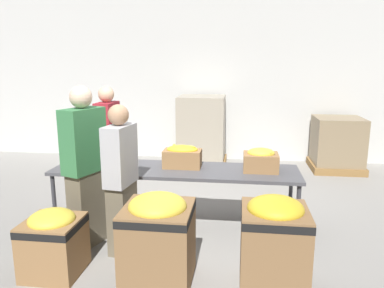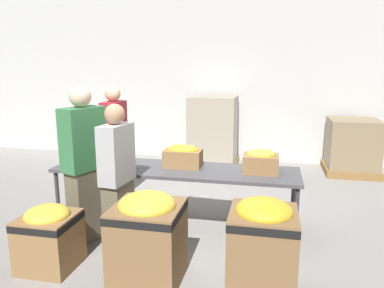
{
  "view_description": "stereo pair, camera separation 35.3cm",
  "coord_description": "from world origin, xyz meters",
  "px_view_note": "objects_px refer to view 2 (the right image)",
  "views": [
    {
      "loc": [
        0.78,
        -4.39,
        2.02
      ],
      "look_at": [
        0.21,
        0.03,
        1.06
      ],
      "focal_mm": 35.0,
      "sensor_mm": 36.0,
      "label": 1
    },
    {
      "loc": [
        1.13,
        -4.33,
        2.02
      ],
      "look_at": [
        0.21,
        0.03,
        1.06
      ],
      "focal_mm": 35.0,
      "sensor_mm": 36.0,
      "label": 2
    }
  ],
  "objects_px": {
    "volunteer_1": "(84,166)",
    "pallet_stack_1": "(352,147)",
    "donation_bin_1": "(148,235)",
    "pallet_stack_0": "(213,132)",
    "donation_bin_0": "(49,235)",
    "banana_box_2": "(261,161)",
    "volunteer_0": "(118,179)",
    "sorting_table": "(175,172)",
    "volunteer_2": "(115,144)",
    "donation_bin_2": "(262,244)",
    "banana_box_0": "(101,156)",
    "banana_box_1": "(183,156)"
  },
  "relations": [
    {
      "from": "donation_bin_2",
      "to": "pallet_stack_1",
      "type": "distance_m",
      "value": 4.43
    },
    {
      "from": "volunteer_1",
      "to": "donation_bin_2",
      "type": "relative_size",
      "value": 2.03
    },
    {
      "from": "sorting_table",
      "to": "banana_box_0",
      "type": "relative_size",
      "value": 6.97
    },
    {
      "from": "sorting_table",
      "to": "banana_box_1",
      "type": "height_order",
      "value": "banana_box_1"
    },
    {
      "from": "donation_bin_1",
      "to": "pallet_stack_1",
      "type": "distance_m",
      "value": 4.89
    },
    {
      "from": "banana_box_0",
      "to": "volunteer_2",
      "type": "height_order",
      "value": "volunteer_2"
    },
    {
      "from": "sorting_table",
      "to": "banana_box_2",
      "type": "relative_size",
      "value": 7.32
    },
    {
      "from": "banana_box_2",
      "to": "volunteer_0",
      "type": "xyz_separation_m",
      "value": [
        -1.5,
        -0.77,
        -0.08
      ]
    },
    {
      "from": "volunteer_0",
      "to": "donation_bin_0",
      "type": "height_order",
      "value": "volunteer_0"
    },
    {
      "from": "volunteer_2",
      "to": "donation_bin_0",
      "type": "relative_size",
      "value": 2.62
    },
    {
      "from": "volunteer_0",
      "to": "donation_bin_0",
      "type": "relative_size",
      "value": 2.48
    },
    {
      "from": "volunteer_0",
      "to": "donation_bin_2",
      "type": "relative_size",
      "value": 1.83
    },
    {
      "from": "banana_box_1",
      "to": "banana_box_2",
      "type": "relative_size",
      "value": 1.13
    },
    {
      "from": "donation_bin_2",
      "to": "volunteer_1",
      "type": "bearing_deg",
      "value": 162.2
    },
    {
      "from": "banana_box_2",
      "to": "donation_bin_1",
      "type": "relative_size",
      "value": 0.48
    },
    {
      "from": "donation_bin_1",
      "to": "pallet_stack_0",
      "type": "distance_m",
      "value": 4.15
    },
    {
      "from": "volunteer_0",
      "to": "pallet_stack_0",
      "type": "distance_m",
      "value": 3.65
    },
    {
      "from": "donation_bin_2",
      "to": "pallet_stack_1",
      "type": "bearing_deg",
      "value": 69.84
    },
    {
      "from": "banana_box_0",
      "to": "volunteer_1",
      "type": "height_order",
      "value": "volunteer_1"
    },
    {
      "from": "volunteer_0",
      "to": "donation_bin_0",
      "type": "distance_m",
      "value": 0.87
    },
    {
      "from": "donation_bin_1",
      "to": "donation_bin_2",
      "type": "bearing_deg",
      "value": 0.0
    },
    {
      "from": "donation_bin_2",
      "to": "volunteer_2",
      "type": "bearing_deg",
      "value": 137.98
    },
    {
      "from": "banana_box_1",
      "to": "pallet_stack_0",
      "type": "relative_size",
      "value": 0.33
    },
    {
      "from": "donation_bin_2",
      "to": "pallet_stack_0",
      "type": "xyz_separation_m",
      "value": [
        -1.08,
        4.14,
        0.22
      ]
    },
    {
      "from": "volunteer_0",
      "to": "donation_bin_2",
      "type": "bearing_deg",
      "value": -100.74
    },
    {
      "from": "donation_bin_0",
      "to": "donation_bin_1",
      "type": "xyz_separation_m",
      "value": [
        1.04,
        0.0,
        0.11
      ]
    },
    {
      "from": "donation_bin_1",
      "to": "pallet_stack_1",
      "type": "relative_size",
      "value": 0.84
    },
    {
      "from": "volunteer_1",
      "to": "pallet_stack_1",
      "type": "height_order",
      "value": "volunteer_1"
    },
    {
      "from": "banana_box_0",
      "to": "donation_bin_2",
      "type": "height_order",
      "value": "banana_box_0"
    },
    {
      "from": "donation_bin_0",
      "to": "banana_box_0",
      "type": "bearing_deg",
      "value": 90.23
    },
    {
      "from": "banana_box_1",
      "to": "donation_bin_2",
      "type": "xyz_separation_m",
      "value": [
        1.03,
        -1.33,
        -0.42
      ]
    },
    {
      "from": "volunteer_1",
      "to": "pallet_stack_1",
      "type": "xyz_separation_m",
      "value": [
        3.53,
        3.52,
        -0.39
      ]
    },
    {
      "from": "volunteer_1",
      "to": "pallet_stack_1",
      "type": "distance_m",
      "value": 5.0
    },
    {
      "from": "volunteer_1",
      "to": "donation_bin_1",
      "type": "bearing_deg",
      "value": -102.86
    },
    {
      "from": "pallet_stack_0",
      "to": "donation_bin_0",
      "type": "bearing_deg",
      "value": -103.68
    },
    {
      "from": "pallet_stack_0",
      "to": "donation_bin_1",
      "type": "bearing_deg",
      "value": -89.61
    },
    {
      "from": "pallet_stack_1",
      "to": "donation_bin_2",
      "type": "bearing_deg",
      "value": -110.16
    },
    {
      "from": "volunteer_0",
      "to": "pallet_stack_1",
      "type": "relative_size",
      "value": 1.58
    },
    {
      "from": "banana_box_0",
      "to": "banana_box_2",
      "type": "distance_m",
      "value": 2.03
    },
    {
      "from": "donation_bin_0",
      "to": "pallet_stack_1",
      "type": "bearing_deg",
      "value": 49.0
    },
    {
      "from": "donation_bin_1",
      "to": "pallet_stack_0",
      "type": "height_order",
      "value": "pallet_stack_0"
    },
    {
      "from": "banana_box_0",
      "to": "volunteer_2",
      "type": "bearing_deg",
      "value": 100.06
    },
    {
      "from": "banana_box_1",
      "to": "donation_bin_1",
      "type": "distance_m",
      "value": 1.4
    },
    {
      "from": "volunteer_1",
      "to": "volunteer_2",
      "type": "height_order",
      "value": "volunteer_1"
    },
    {
      "from": "banana_box_2",
      "to": "volunteer_2",
      "type": "distance_m",
      "value": 2.28
    },
    {
      "from": "donation_bin_0",
      "to": "donation_bin_1",
      "type": "bearing_deg",
      "value": 0.0
    },
    {
      "from": "sorting_table",
      "to": "pallet_stack_1",
      "type": "relative_size",
      "value": 2.97
    },
    {
      "from": "volunteer_2",
      "to": "donation_bin_1",
      "type": "xyz_separation_m",
      "value": [
        1.18,
        -2.01,
        -0.39
      ]
    },
    {
      "from": "volunteer_2",
      "to": "donation_bin_0",
      "type": "xyz_separation_m",
      "value": [
        0.14,
        -2.01,
        -0.5
      ]
    },
    {
      "from": "banana_box_0",
      "to": "donation_bin_0",
      "type": "relative_size",
      "value": 0.67
    }
  ]
}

